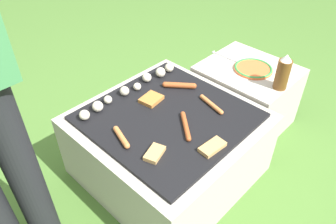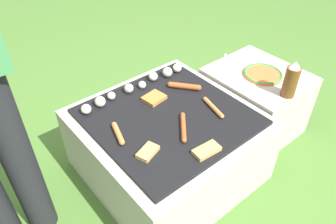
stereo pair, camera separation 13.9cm
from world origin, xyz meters
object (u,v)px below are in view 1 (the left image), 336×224
(sausage_front_center, at_px, (211,104))
(fork_utensil, at_px, (223,56))
(condiment_bottle, at_px, (283,73))
(plate_colorful, at_px, (253,68))

(sausage_front_center, xyz_separation_m, fork_utensil, (0.45, 0.26, -0.01))
(sausage_front_center, bearing_deg, condiment_bottle, -23.41)
(condiment_bottle, bearing_deg, plate_colorful, 73.45)
(plate_colorful, xyz_separation_m, fork_utensil, (0.01, 0.22, -0.01))
(condiment_bottle, height_order, fork_utensil, condiment_bottle)
(sausage_front_center, relative_size, condiment_bottle, 0.85)
(sausage_front_center, height_order, condiment_bottle, condiment_bottle)
(sausage_front_center, distance_m, plate_colorful, 0.45)
(condiment_bottle, distance_m, fork_utensil, 0.44)
(sausage_front_center, bearing_deg, fork_utensil, 29.65)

